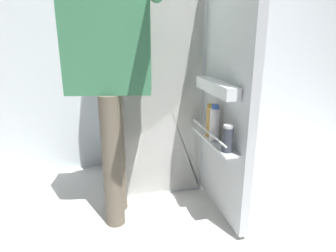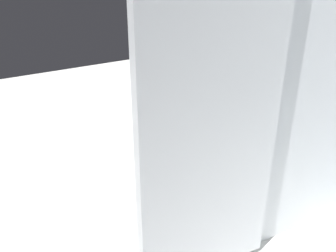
% 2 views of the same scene
% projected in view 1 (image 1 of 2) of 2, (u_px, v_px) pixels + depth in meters
% --- Properties ---
extents(ground_plane, '(5.52, 5.52, 0.00)m').
position_uv_depth(ground_plane, '(167.00, 213.00, 2.04)').
color(ground_plane, silver).
extents(kitchen_wall, '(4.40, 0.10, 2.69)m').
position_uv_depth(kitchen_wall, '(140.00, 9.00, 2.49)').
color(kitchen_wall, silver).
rests_on(kitchen_wall, ground_plane).
extents(refrigerator, '(0.73, 1.27, 1.80)m').
position_uv_depth(refrigerator, '(154.00, 69.00, 2.24)').
color(refrigerator, silver).
rests_on(refrigerator, ground_plane).
extents(person, '(0.58, 0.85, 1.66)m').
position_uv_depth(person, '(110.00, 61.00, 1.71)').
color(person, '#665B4C').
rests_on(person, ground_plane).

